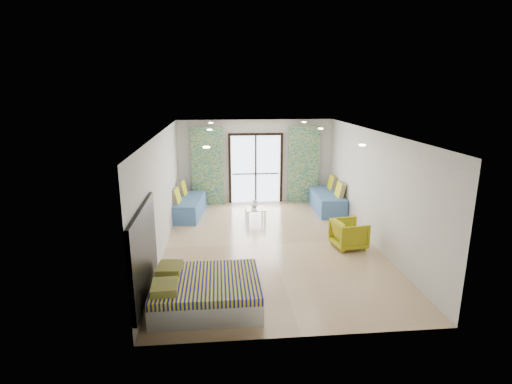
{
  "coord_description": "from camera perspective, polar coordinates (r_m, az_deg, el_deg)",
  "views": [
    {
      "loc": [
        -1.19,
        -8.98,
        3.67
      ],
      "look_at": [
        -0.28,
        0.62,
        1.15
      ],
      "focal_mm": 28.0,
      "sensor_mm": 36.0,
      "label": 1
    }
  ],
  "objects": [
    {
      "name": "downlight_f",
      "position": [
        12.29,
        6.88,
        9.88
      ],
      "size": [
        0.12,
        0.12,
        0.02
      ],
      "primitive_type": "cylinder",
      "color": "#FFE0B2",
      "rests_on": "ceiling"
    },
    {
      "name": "downlight_b",
      "position": [
        7.51,
        14.94,
        6.5
      ],
      "size": [
        0.12,
        0.12,
        0.02
      ],
      "primitive_type": "cylinder",
      "color": "#FFE0B2",
      "rests_on": "ceiling"
    },
    {
      "name": "switch_plate",
      "position": [
        8.07,
        -14.26,
        -4.77
      ],
      "size": [
        0.02,
        0.1,
        0.1
      ],
      "primitive_type": "cube",
      "color": "silver",
      "rests_on": "wall_left"
    },
    {
      "name": "downlight_e",
      "position": [
        12.02,
        -6.48,
        9.79
      ],
      "size": [
        0.12,
        0.12,
        0.02
      ],
      "primitive_type": "cylinder",
      "color": "#FFE0B2",
      "rests_on": "ceiling"
    },
    {
      "name": "vase",
      "position": [
        11.34,
        -0.28,
        -1.85
      ],
      "size": [
        0.23,
        0.23,
        0.17
      ],
      "primitive_type": "imported",
      "rotation": [
        0.0,
        0.0,
        -0.36
      ],
      "color": "white",
      "rests_on": "coffee_table"
    },
    {
      "name": "daybed_left",
      "position": [
        11.95,
        -9.63,
        -1.99
      ],
      "size": [
        0.97,
        1.98,
        0.94
      ],
      "rotation": [
        0.0,
        0.0,
        -0.12
      ],
      "color": "#436AA1",
      "rests_on": "floor"
    },
    {
      "name": "curtain_left",
      "position": [
        12.78,
        -6.93,
        3.63
      ],
      "size": [
        1.0,
        0.1,
        2.5
      ],
      "primitive_type": "cube",
      "color": "silver",
      "rests_on": "floor"
    },
    {
      "name": "daybed_right",
      "position": [
        12.52,
        10.13,
        -1.17
      ],
      "size": [
        0.83,
        2.02,
        0.99
      ],
      "rotation": [
        0.0,
        0.0,
        -0.03
      ],
      "color": "#436AA1",
      "rests_on": "floor"
    },
    {
      "name": "ceiling",
      "position": [
        9.11,
        2.17,
        8.52
      ],
      "size": [
        5.0,
        7.5,
        0.01
      ],
      "primitive_type": null,
      "color": "silver",
      "rests_on": "ground"
    },
    {
      "name": "downlight_a",
      "position": [
        7.05,
        -7.09,
        6.38
      ],
      "size": [
        0.12,
        0.12,
        0.02
      ],
      "primitive_type": "cylinder",
      "color": "#FFE0B2",
      "rests_on": "ceiling"
    },
    {
      "name": "floor",
      "position": [
        9.77,
        2.01,
        -7.42
      ],
      "size": [
        5.0,
        7.5,
        0.01
      ],
      "primitive_type": null,
      "color": "tan",
      "rests_on": "ground"
    },
    {
      "name": "headboard",
      "position": [
        6.92,
        -15.71,
        -8.19
      ],
      "size": [
        0.06,
        2.1,
        1.5
      ],
      "primitive_type": "cube",
      "color": "black",
      "rests_on": "floor"
    },
    {
      "name": "downlight_c",
      "position": [
        10.03,
        -6.65,
        8.83
      ],
      "size": [
        0.12,
        0.12,
        0.02
      ],
      "primitive_type": "cylinder",
      "color": "#FFE0B2",
      "rests_on": "ceiling"
    },
    {
      "name": "wall_right",
      "position": [
        9.98,
        16.47,
        0.59
      ],
      "size": [
        0.01,
        7.5,
        2.7
      ],
      "primitive_type": null,
      "color": "silver",
      "rests_on": "ground"
    },
    {
      "name": "balcony_door",
      "position": [
        12.98,
        -0.05,
        3.94
      ],
      "size": [
        1.76,
        0.08,
        2.28
      ],
      "color": "black",
      "rests_on": "floor"
    },
    {
      "name": "coffee_table",
      "position": [
        11.32,
        -0.1,
        -2.56
      ],
      "size": [
        0.58,
        0.58,
        0.63
      ],
      "rotation": [
        0.0,
        0.0,
        0.05
      ],
      "color": "silver",
      "rests_on": "floor"
    },
    {
      "name": "armchair",
      "position": [
        9.69,
        13.16,
        -5.69
      ],
      "size": [
        0.77,
        0.81,
        0.74
      ],
      "primitive_type": "imported",
      "rotation": [
        0.0,
        0.0,
        1.73
      ],
      "color": "#AAA415",
      "rests_on": "floor"
    },
    {
      "name": "curtain_right",
      "position": [
        13.07,
        6.81,
        3.88
      ],
      "size": [
        1.0,
        0.1,
        2.5
      ],
      "primitive_type": "cube",
      "color": "silver",
      "rests_on": "floor"
    },
    {
      "name": "wall_back",
      "position": [
        12.99,
        -0.06,
        4.36
      ],
      "size": [
        5.0,
        0.01,
        2.7
      ],
      "primitive_type": null,
      "color": "silver",
      "rests_on": "ground"
    },
    {
      "name": "wall_front",
      "position": [
        5.84,
        6.91,
        -8.88
      ],
      "size": [
        5.0,
        0.01,
        2.7
      ],
      "primitive_type": null,
      "color": "silver",
      "rests_on": "ground"
    },
    {
      "name": "wall_left",
      "position": [
        9.36,
        -13.26,
        -0.1
      ],
      "size": [
        0.01,
        7.5,
        2.7
      ],
      "primitive_type": null,
      "color": "silver",
      "rests_on": "ground"
    },
    {
      "name": "balcony_rail",
      "position": [
        13.05,
        -0.05,
        2.62
      ],
      "size": [
        1.52,
        0.03,
        0.04
      ],
      "primitive_type": "cube",
      "color": "#595451",
      "rests_on": "balcony_door"
    },
    {
      "name": "downlight_d",
      "position": [
        10.36,
        9.23,
        8.92
      ],
      "size": [
        0.12,
        0.12,
        0.02
      ],
      "primitive_type": "cylinder",
      "color": "#FFE0B2",
      "rests_on": "ceiling"
    },
    {
      "name": "bed",
      "position": [
        7.15,
        -7.23,
        -13.95
      ],
      "size": [
        1.83,
        1.49,
        0.63
      ],
      "color": "silver",
      "rests_on": "floor"
    }
  ]
}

